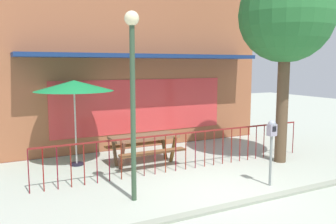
# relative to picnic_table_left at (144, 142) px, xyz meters

# --- Properties ---
(ground) EXTENTS (40.00, 40.00, 0.00)m
(ground) POSITION_rel_picnic_table_left_xyz_m (0.74, -2.70, -0.61)
(ground) COLOR #AAB2A2
(pub_storefront) EXTENTS (8.92, 1.45, 5.58)m
(pub_storefront) POSITION_rel_picnic_table_left_xyz_m (0.74, 2.07, 2.16)
(pub_storefront) COLOR brown
(pub_storefront) RESTS_ON ground
(patio_fence_front) EXTENTS (7.52, 0.04, 0.97)m
(patio_fence_front) POSITION_rel_picnic_table_left_xyz_m (0.74, -0.97, 0.05)
(patio_fence_front) COLOR maroon
(patio_fence_front) RESTS_ON ground
(picnic_table_left) EXTENTS (1.83, 1.40, 0.79)m
(picnic_table_left) POSITION_rel_picnic_table_left_xyz_m (0.00, 0.00, 0.00)
(picnic_table_left) COLOR brown
(picnic_table_left) RESTS_ON ground
(patio_umbrella) EXTENTS (2.05, 2.05, 2.26)m
(patio_umbrella) POSITION_rel_picnic_table_left_xyz_m (-1.65, 0.72, 1.50)
(patio_umbrella) COLOR black
(patio_umbrella) RESTS_ON ground
(parking_meter_near) EXTENTS (0.18, 0.17, 1.47)m
(parking_meter_near) POSITION_rel_picnic_table_left_xyz_m (1.80, -2.86, 0.53)
(parking_meter_near) COLOR gray
(parking_meter_near) RESTS_ON ground
(street_tree) EXTENTS (2.51, 2.51, 5.22)m
(street_tree) POSITION_rel_picnic_table_left_xyz_m (3.44, -1.50, 3.31)
(street_tree) COLOR brown
(street_tree) RESTS_ON ground
(street_lamp) EXTENTS (0.28, 0.28, 3.66)m
(street_lamp) POSITION_rel_picnic_table_left_xyz_m (-1.20, -2.28, 1.80)
(street_lamp) COLOR #314932
(street_lamp) RESTS_ON ground
(curb_edge) EXTENTS (12.49, 0.20, 0.11)m
(curb_edge) POSITION_rel_picnic_table_left_xyz_m (0.74, -3.45, -0.61)
(curb_edge) COLOR gray
(curb_edge) RESTS_ON ground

